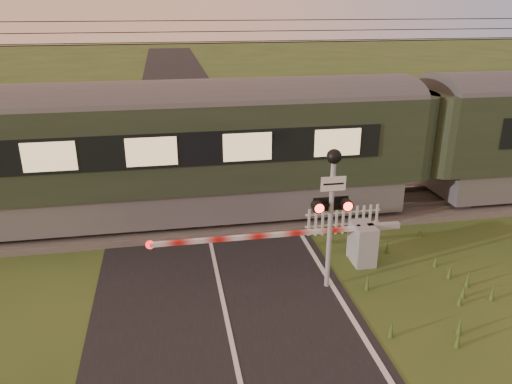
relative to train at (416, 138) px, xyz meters
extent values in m
plane|color=#2E491C|center=(-7.13, -6.50, -2.34)|extent=(160.00, 160.00, 0.00)
cube|color=black|center=(-7.13, -6.50, -2.33)|extent=(6.00, 140.00, 0.02)
cube|color=#47423D|center=(-7.13, 0.00, -2.28)|extent=(140.00, 3.40, 0.24)
cube|color=slate|center=(-7.13, -0.72, -2.08)|extent=(140.00, 0.08, 0.14)
cube|color=slate|center=(-7.13, 0.72, -2.08)|extent=(140.00, 0.08, 0.14)
cube|color=#2D2116|center=(-7.13, 0.00, -2.15)|extent=(0.24, 2.20, 0.06)
cylinder|color=black|center=(-7.13, -0.30, 3.16)|extent=(120.00, 0.02, 0.02)
cylinder|color=black|center=(-7.13, 0.30, 3.16)|extent=(120.00, 0.02, 0.02)
cylinder|color=black|center=(-7.13, 0.00, 3.76)|extent=(120.00, 0.02, 0.02)
cylinder|color=black|center=(-7.13, 0.00, 3.46)|extent=(120.00, 0.02, 0.02)
cube|color=slate|center=(-11.28, 0.00, -1.50)|extent=(20.70, 2.74, 1.03)
cube|color=#243020|center=(-11.28, 0.00, 0.30)|extent=(21.56, 2.98, 2.57)
cylinder|color=#4C4C4F|center=(-11.28, 0.00, 1.59)|extent=(21.56, 1.04, 1.04)
cube|color=#FFD893|center=(-11.28, -1.53, 0.43)|extent=(18.55, 0.04, 0.80)
cube|color=gray|center=(-3.21, -3.67, -1.79)|extent=(0.55, 0.85, 1.09)
cylinder|color=gray|center=(-3.36, -3.67, -1.79)|extent=(0.12, 0.12, 1.09)
cube|color=gray|center=(-2.66, -3.67, -1.32)|extent=(0.89, 0.16, 0.16)
cube|color=red|center=(-6.06, -3.67, -1.32)|extent=(5.40, 0.11, 0.11)
cylinder|color=red|center=(-8.76, -3.67, -1.32)|extent=(0.22, 0.04, 0.22)
cylinder|color=gray|center=(-4.51, -4.70, -0.73)|extent=(0.12, 0.12, 3.21)
cube|color=white|center=(-4.51, -4.76, 0.39)|extent=(0.59, 0.03, 0.34)
sphere|color=black|center=(-4.51, -4.70, 1.02)|extent=(0.34, 0.34, 0.34)
cube|color=black|center=(-4.51, -4.70, -0.15)|extent=(0.80, 0.06, 0.06)
cylinder|color=#FF140C|center=(-4.85, -4.88, -0.15)|extent=(0.21, 0.02, 0.21)
cylinder|color=#FF140C|center=(-4.17, -4.88, -0.15)|extent=(0.21, 0.02, 0.21)
cube|color=black|center=(-4.51, -4.65, -0.15)|extent=(0.86, 0.02, 0.34)
cube|color=silver|center=(-3.11, -1.87, -2.05)|extent=(2.35, 0.04, 0.06)
cube|color=silver|center=(-3.11, -1.87, -1.66)|extent=(2.35, 0.04, 0.06)
camera|label=1|loc=(-8.15, -14.93, 4.28)|focal=35.00mm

